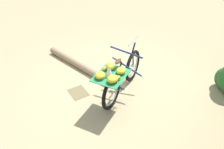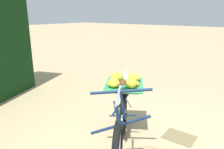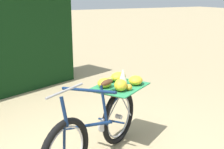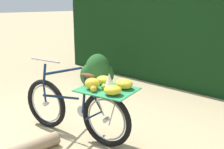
# 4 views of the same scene
# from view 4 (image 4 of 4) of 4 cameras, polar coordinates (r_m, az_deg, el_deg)

# --- Properties ---
(ground_plane) EXTENTS (60.00, 60.00, 0.00)m
(ground_plane) POSITION_cam_4_polar(r_m,az_deg,el_deg) (4.14, -9.35, -11.64)
(ground_plane) COLOR tan
(foliage_hedge) EXTENTS (2.68, 5.15, 2.15)m
(foliage_hedge) POSITION_cam_4_polar(r_m,az_deg,el_deg) (6.49, 10.66, 8.37)
(foliage_hedge) COLOR black
(foliage_hedge) RESTS_ON ground_plane
(bicycle) EXTENTS (1.17, 1.68, 1.03)m
(bicycle) POSITION_cam_4_polar(r_m,az_deg,el_deg) (3.76, -6.08, -6.00)
(bicycle) COLOR black
(bicycle) RESTS_ON ground_plane
(shrub_cluster) EXTENTS (0.73, 0.50, 0.69)m
(shrub_cluster) POSITION_cam_4_polar(r_m,az_deg,el_deg) (6.03, -3.02, 0.57)
(shrub_cluster) COLOR #235623
(shrub_cluster) RESTS_ON ground_plane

